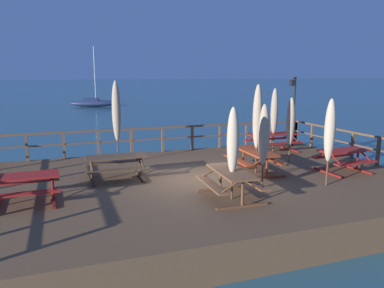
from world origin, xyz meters
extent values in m
plane|color=#2D5B6B|center=(0.00, 0.00, 0.00)|extent=(600.00, 600.00, 0.00)
cube|color=brown|center=(0.00, 0.00, 0.45)|extent=(13.74, 9.16, 0.90)
cube|color=brown|center=(0.00, 4.43, 1.95)|extent=(13.44, 0.09, 0.08)
cube|color=brown|center=(0.00, 4.43, 1.47)|extent=(13.44, 0.07, 0.06)
cube|color=brown|center=(-5.38, 4.43, 1.42)|extent=(0.10, 0.10, 1.05)
cube|color=brown|center=(-4.03, 4.43, 1.42)|extent=(0.10, 0.10, 1.05)
cube|color=brown|center=(-2.69, 4.43, 1.42)|extent=(0.10, 0.10, 1.05)
cube|color=brown|center=(-1.34, 4.43, 1.42)|extent=(0.10, 0.10, 1.05)
cube|color=brown|center=(0.00, 4.43, 1.42)|extent=(0.10, 0.10, 1.05)
cube|color=brown|center=(1.34, 4.43, 1.42)|extent=(0.10, 0.10, 1.05)
cube|color=brown|center=(2.69, 4.43, 1.42)|extent=(0.10, 0.10, 1.05)
cube|color=brown|center=(4.03, 4.43, 1.42)|extent=(0.10, 0.10, 1.05)
cube|color=brown|center=(5.38, 4.43, 1.42)|extent=(0.10, 0.10, 1.05)
cube|color=brown|center=(6.72, 4.43, 1.42)|extent=(0.10, 0.10, 1.05)
cube|color=brown|center=(6.72, 0.00, 1.95)|extent=(0.09, 8.86, 0.08)
cube|color=brown|center=(6.72, 0.00, 1.47)|extent=(0.07, 8.86, 0.06)
cube|color=brown|center=(6.72, -0.63, 1.42)|extent=(0.10, 0.10, 1.05)
cube|color=brown|center=(6.72, 0.63, 1.42)|extent=(0.10, 0.10, 1.05)
cube|color=brown|center=(6.72, 1.90, 1.42)|extent=(0.10, 0.10, 1.05)
cube|color=brown|center=(6.72, 3.16, 1.42)|extent=(0.10, 0.10, 1.05)
cube|color=brown|center=(6.72, 4.43, 1.42)|extent=(0.10, 0.10, 1.05)
cube|color=#993819|center=(2.03, 0.06, 1.64)|extent=(0.81, 2.07, 0.05)
cube|color=#993819|center=(2.59, 0.05, 1.34)|extent=(0.33, 2.06, 0.04)
cube|color=#993819|center=(1.47, 0.07, 1.34)|extent=(0.33, 2.06, 0.04)
cube|color=maroon|center=(2.01, -0.79, 0.93)|extent=(1.40, 0.11, 0.06)
cylinder|color=maroon|center=(2.01, -0.79, 1.27)|extent=(0.07, 0.07, 0.74)
cylinder|color=maroon|center=(2.29, -0.79, 1.49)|extent=(0.63, 0.07, 0.37)
cylinder|color=maroon|center=(1.73, -0.78, 1.49)|extent=(0.63, 0.07, 0.37)
cube|color=maroon|center=(2.05, 0.90, 0.93)|extent=(1.40, 0.11, 0.06)
cylinder|color=maroon|center=(2.05, 0.90, 1.27)|extent=(0.07, 0.07, 0.74)
cylinder|color=maroon|center=(2.33, 0.90, 1.49)|extent=(0.63, 0.07, 0.37)
cylinder|color=maroon|center=(1.77, 0.91, 1.49)|extent=(0.63, 0.07, 0.37)
cube|color=brown|center=(0.11, -2.12, 1.64)|extent=(0.84, 1.89, 0.05)
cube|color=brown|center=(0.66, -2.14, 1.34)|extent=(0.36, 1.87, 0.04)
cube|color=brown|center=(-0.45, -2.10, 1.34)|extent=(0.36, 1.87, 0.04)
cube|color=brown|center=(0.07, -2.87, 0.93)|extent=(1.40, 0.14, 0.06)
cylinder|color=brown|center=(0.07, -2.87, 1.27)|extent=(0.07, 0.07, 0.74)
cylinder|color=brown|center=(0.35, -2.88, 1.49)|extent=(0.63, 0.08, 0.37)
cylinder|color=brown|center=(-0.21, -2.85, 1.49)|extent=(0.63, 0.08, 0.37)
cube|color=brown|center=(0.14, -1.37, 0.93)|extent=(1.40, 0.14, 0.06)
cylinder|color=brown|center=(0.14, -1.37, 1.27)|extent=(0.07, 0.07, 0.74)
cylinder|color=brown|center=(0.42, -1.38, 1.49)|extent=(0.63, 0.08, 0.37)
cylinder|color=brown|center=(-0.14, -1.36, 1.49)|extent=(0.63, 0.08, 0.37)
cube|color=brown|center=(-2.53, 0.78, 1.64)|extent=(1.89, 0.77, 0.05)
cube|color=brown|center=(-2.53, 0.22, 1.34)|extent=(1.89, 0.29, 0.04)
cube|color=brown|center=(-2.52, 1.34, 1.34)|extent=(1.89, 0.29, 0.04)
cube|color=#432F1F|center=(-3.29, 0.78, 0.93)|extent=(0.09, 1.40, 0.06)
cylinder|color=#432F1F|center=(-3.29, 0.78, 1.27)|extent=(0.07, 0.07, 0.74)
cylinder|color=#432F1F|center=(-3.29, 0.50, 1.49)|extent=(0.06, 0.63, 0.37)
cylinder|color=#432F1F|center=(-3.29, 1.06, 1.49)|extent=(0.06, 0.63, 0.37)
cube|color=#432F1F|center=(-1.76, 0.78, 0.93)|extent=(0.09, 1.40, 0.06)
cylinder|color=#432F1F|center=(-1.76, 0.78, 1.27)|extent=(0.07, 0.07, 0.74)
cylinder|color=#432F1F|center=(-1.76, 0.50, 1.49)|extent=(0.06, 0.63, 0.37)
cylinder|color=#432F1F|center=(-1.76, 1.06, 1.49)|extent=(0.06, 0.63, 0.37)
cube|color=maroon|center=(-5.07, -0.75, 1.64)|extent=(1.72, 0.79, 0.05)
cube|color=maroon|center=(-5.06, -1.31, 1.34)|extent=(1.71, 0.31, 0.04)
cube|color=maroon|center=(-5.08, -0.19, 1.34)|extent=(1.71, 0.31, 0.04)
cube|color=maroon|center=(-4.40, -0.74, 0.93)|extent=(0.10, 1.40, 0.06)
cylinder|color=maroon|center=(-4.40, -0.74, 1.27)|extent=(0.07, 0.07, 0.74)
cylinder|color=maroon|center=(-4.40, -1.02, 1.49)|extent=(0.07, 0.63, 0.37)
cylinder|color=maroon|center=(-4.40, -0.46, 1.49)|extent=(0.07, 0.63, 0.37)
cube|color=maroon|center=(4.92, -0.89, 1.64)|extent=(1.68, 0.82, 0.05)
cube|color=maroon|center=(4.95, -1.45, 1.34)|extent=(1.66, 0.34, 0.04)
cube|color=maroon|center=(4.90, -0.33, 1.34)|extent=(1.66, 0.34, 0.04)
cube|color=maroon|center=(4.28, -0.92, 0.93)|extent=(0.14, 1.40, 0.06)
cylinder|color=maroon|center=(4.28, -0.92, 1.27)|extent=(0.07, 0.07, 0.74)
cylinder|color=maroon|center=(4.29, -1.20, 1.49)|extent=(0.08, 0.63, 0.37)
cylinder|color=maroon|center=(4.27, -0.64, 1.49)|extent=(0.08, 0.63, 0.37)
cube|color=maroon|center=(5.57, -0.87, 0.93)|extent=(0.14, 1.40, 0.06)
cylinder|color=maroon|center=(5.57, -0.87, 1.27)|extent=(0.07, 0.07, 0.74)
cylinder|color=maroon|center=(5.58, -1.15, 1.49)|extent=(0.08, 0.63, 0.37)
cylinder|color=maroon|center=(5.56, -0.59, 1.49)|extent=(0.08, 0.63, 0.37)
cube|color=maroon|center=(4.52, 2.93, 1.64)|extent=(2.13, 0.78, 0.05)
cube|color=maroon|center=(4.53, 2.37, 1.34)|extent=(2.13, 0.30, 0.04)
cube|color=maroon|center=(4.51, 3.49, 1.34)|extent=(2.13, 0.30, 0.04)
cube|color=maroon|center=(3.64, 2.92, 0.93)|extent=(0.10, 1.40, 0.06)
cylinder|color=maroon|center=(3.64, 2.92, 1.27)|extent=(0.07, 0.07, 0.74)
cylinder|color=maroon|center=(3.64, 2.64, 1.49)|extent=(0.06, 0.63, 0.37)
cylinder|color=maroon|center=(3.64, 3.20, 1.49)|extent=(0.06, 0.63, 0.37)
cube|color=maroon|center=(5.40, 2.94, 0.93)|extent=(0.10, 1.40, 0.06)
cylinder|color=maroon|center=(5.40, 2.94, 1.27)|extent=(0.07, 0.07, 0.74)
cylinder|color=maroon|center=(5.41, 2.66, 1.49)|extent=(0.06, 0.63, 0.37)
cylinder|color=maroon|center=(5.40, 3.22, 1.49)|extent=(0.06, 0.63, 0.37)
cylinder|color=#4C3828|center=(2.06, 0.00, 2.31)|extent=(0.06, 0.06, 2.82)
ellipsoid|color=tan|center=(2.06, 0.00, 2.81)|extent=(0.32, 0.32, 2.15)
cylinder|color=#71614F|center=(2.06, 0.00, 2.65)|extent=(0.21, 0.21, 0.05)
cone|color=#4C3828|center=(2.06, 0.00, 3.79)|extent=(0.10, 0.10, 0.14)
cylinder|color=#4C3828|center=(0.11, -2.19, 2.07)|extent=(0.06, 0.06, 2.34)
ellipsoid|color=#CCB793|center=(0.11, -2.19, 2.48)|extent=(0.32, 0.32, 1.78)
cylinder|color=#7A6E58|center=(0.11, -2.19, 2.35)|extent=(0.21, 0.21, 0.05)
cone|color=#4C3828|center=(0.11, -2.19, 3.31)|extent=(0.10, 0.10, 0.14)
cylinder|color=#4C3828|center=(-2.16, 2.86, 2.36)|extent=(0.06, 0.06, 2.92)
ellipsoid|color=tan|center=(-2.16, 2.86, 2.87)|extent=(0.32, 0.32, 2.22)
cylinder|color=#685B4C|center=(-2.16, 2.86, 2.71)|extent=(0.21, 0.21, 0.05)
cone|color=#4C3828|center=(-2.16, 2.86, 3.89)|extent=(0.10, 0.10, 0.14)
cylinder|color=#4C3828|center=(3.81, 0.65, 2.07)|extent=(0.06, 0.06, 2.34)
ellipsoid|color=tan|center=(3.81, 0.65, 2.48)|extent=(0.32, 0.32, 1.78)
cylinder|color=#71614F|center=(3.81, 0.65, 2.35)|extent=(0.21, 0.21, 0.05)
cone|color=#4C3828|center=(3.81, 0.65, 3.31)|extent=(0.10, 0.10, 0.14)
cylinder|color=#4C3828|center=(1.39, -1.56, 2.07)|extent=(0.06, 0.06, 2.34)
ellipsoid|color=tan|center=(1.39, -1.56, 2.48)|extent=(0.32, 0.32, 1.78)
cylinder|color=#71614F|center=(1.39, -1.56, 2.35)|extent=(0.21, 0.21, 0.05)
cone|color=#4C3828|center=(1.39, -1.56, 3.30)|extent=(0.10, 0.10, 0.14)
cylinder|color=#4C3828|center=(4.54, 2.93, 2.18)|extent=(0.06, 0.06, 2.57)
ellipsoid|color=tan|center=(4.54, 2.93, 2.64)|extent=(0.32, 0.32, 1.96)
cylinder|color=#685B4C|center=(4.54, 2.93, 2.49)|extent=(0.21, 0.21, 0.05)
cone|color=#4C3828|center=(4.54, 2.93, 3.54)|extent=(0.10, 0.10, 0.14)
cylinder|color=#4C3828|center=(3.34, -2.01, 2.13)|extent=(0.06, 0.06, 2.47)
ellipsoid|color=#CCB793|center=(3.34, -2.01, 2.57)|extent=(0.32, 0.32, 1.88)
cylinder|color=#7A6E58|center=(3.34, -2.01, 2.43)|extent=(0.21, 0.21, 0.05)
cone|color=#4C3828|center=(3.34, -2.01, 3.44)|extent=(0.10, 0.10, 0.14)
cylinder|color=black|center=(6.17, 3.88, 2.50)|extent=(0.09, 0.09, 3.20)
cylinder|color=black|center=(5.97, 3.69, 4.02)|extent=(0.45, 0.42, 0.06)
cube|color=black|center=(5.76, 3.51, 3.82)|extent=(0.20, 0.20, 0.28)
sphere|color=#F4E08C|center=(5.76, 3.51, 3.82)|extent=(0.14, 0.14, 0.14)
ellipsoid|color=navy|center=(0.18, 39.40, 0.45)|extent=(6.22, 2.92, 0.90)
cube|color=#202949|center=(-0.12, 39.47, 0.95)|extent=(1.99, 1.45, 0.36)
cylinder|color=silver|center=(0.47, 39.34, 4.22)|extent=(0.10, 0.10, 7.00)
camera|label=1|loc=(-4.11, -10.85, 4.20)|focal=34.90mm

